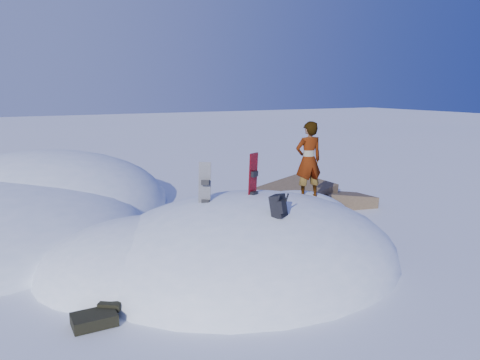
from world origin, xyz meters
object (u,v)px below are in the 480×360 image
snowboard_dark (205,194)px  backpack (279,206)px  snowboard_red (253,186)px  person (309,160)px

snowboard_dark → backpack: bearing=-21.5°
snowboard_red → snowboard_dark: (-1.15, 0.03, -0.07)m
snowboard_red → person: 1.80m
backpack → person: 2.64m
snowboard_dark → backpack: size_ratio=2.70×
backpack → person: size_ratio=0.27×
person → snowboard_dark: bearing=12.6°
snowboard_dark → backpack: 1.72m
snowboard_dark → person: (2.87, 0.27, 0.48)m
snowboard_red → backpack: size_ratio=2.97×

